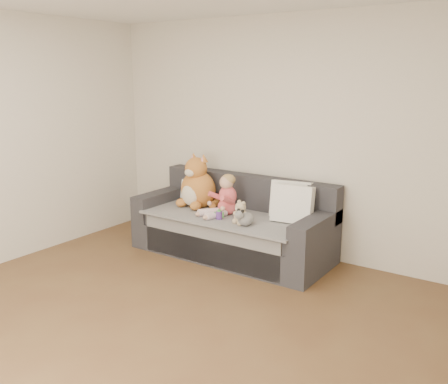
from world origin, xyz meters
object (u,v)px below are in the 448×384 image
Objects in this scene: sofa at (234,227)px; plush_cat at (197,186)px; toddler at (225,198)px; sippy_cup at (219,214)px; teddy_bear at (241,214)px.

plush_cat reaches higher than sofa.
plush_cat reaches higher than toddler.
sippy_cup is at bearing -89.23° from sofa.
sofa is 0.36m from sippy_cup.
toddler is 4.02× the size of sippy_cup.
toddler is 1.83× the size of teddy_bear.
teddy_bear is 2.20× the size of sippy_cup.
sofa reaches higher than sippy_cup.
teddy_bear is at bearing -46.99° from sofa.
sippy_cup is (-0.28, 0.01, -0.04)m from teddy_bear.
toddler is 0.40m from teddy_bear.
sofa is 19.21× the size of sippy_cup.
sofa is 4.78× the size of toddler.
toddler reaches higher than teddy_bear.
sofa is 0.37m from toddler.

